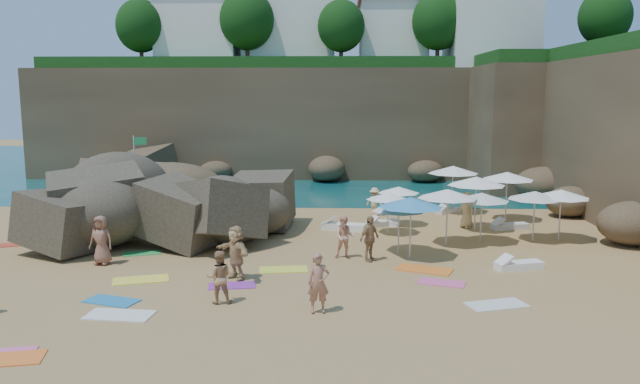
{
  "coord_description": "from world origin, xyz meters",
  "views": [
    {
      "loc": [
        2.71,
        -23.51,
        6.2
      ],
      "look_at": [
        2.0,
        3.0,
        2.0
      ],
      "focal_mm": 35.0,
      "sensor_mm": 36.0,
      "label": 1
    }
  ],
  "objects_px": {
    "lounger_0": "(383,223)",
    "person_stand_4": "(466,210)",
    "person_stand_5": "(98,200)",
    "parasol_1": "(476,181)",
    "person_stand_2": "(374,202)",
    "parasol_2": "(453,170)",
    "rock_outcrop": "(160,236)",
    "flag_pole": "(137,160)",
    "person_stand_3": "(369,239)",
    "person_stand_1": "(219,277)",
    "parasol_0": "(388,196)"
  },
  "relations": [
    {
      "from": "lounger_0",
      "to": "person_stand_4",
      "type": "distance_m",
      "value": 3.94
    },
    {
      "from": "person_stand_4",
      "to": "person_stand_5",
      "type": "xyz_separation_m",
      "value": [
        -18.3,
        2.53,
        -0.06
      ]
    },
    {
      "from": "parasol_1",
      "to": "person_stand_2",
      "type": "bearing_deg",
      "value": 142.61
    },
    {
      "from": "parasol_2",
      "to": "person_stand_4",
      "type": "xyz_separation_m",
      "value": [
        -0.0,
        -3.67,
        -1.44
      ]
    },
    {
      "from": "rock_outcrop",
      "to": "parasol_2",
      "type": "bearing_deg",
      "value": 22.85
    },
    {
      "from": "flag_pole",
      "to": "person_stand_4",
      "type": "relative_size",
      "value": 2.3
    },
    {
      "from": "parasol_1",
      "to": "person_stand_3",
      "type": "xyz_separation_m",
      "value": [
        -5.1,
        -5.45,
        -1.41
      ]
    },
    {
      "from": "lounger_0",
      "to": "person_stand_5",
      "type": "relative_size",
      "value": 1.05
    },
    {
      "from": "person_stand_2",
      "to": "person_stand_4",
      "type": "height_order",
      "value": "person_stand_4"
    },
    {
      "from": "parasol_2",
      "to": "lounger_0",
      "type": "relative_size",
      "value": 1.61
    },
    {
      "from": "rock_outcrop",
      "to": "parasol_1",
      "type": "xyz_separation_m",
      "value": [
        14.1,
        1.58,
        2.27
      ]
    },
    {
      "from": "person_stand_1",
      "to": "person_stand_4",
      "type": "xyz_separation_m",
      "value": [
        9.55,
        10.89,
        0.03
      ]
    },
    {
      "from": "parasol_0",
      "to": "person_stand_4",
      "type": "relative_size",
      "value": 1.18
    },
    {
      "from": "parasol_0",
      "to": "person_stand_2",
      "type": "bearing_deg",
      "value": 94.64
    },
    {
      "from": "flag_pole",
      "to": "person_stand_2",
      "type": "distance_m",
      "value": 13.97
    },
    {
      "from": "rock_outcrop",
      "to": "person_stand_3",
      "type": "height_order",
      "value": "rock_outcrop"
    },
    {
      "from": "person_stand_4",
      "to": "lounger_0",
      "type": "bearing_deg",
      "value": -131.9
    },
    {
      "from": "rock_outcrop",
      "to": "person_stand_5",
      "type": "relative_size",
      "value": 5.94
    },
    {
      "from": "rock_outcrop",
      "to": "flag_pole",
      "type": "bearing_deg",
      "value": 113.05
    },
    {
      "from": "person_stand_3",
      "to": "person_stand_5",
      "type": "distance_m",
      "value": 15.96
    },
    {
      "from": "flag_pole",
      "to": "person_stand_5",
      "type": "distance_m",
      "value": 4.34
    },
    {
      "from": "flag_pole",
      "to": "person_stand_5",
      "type": "xyz_separation_m",
      "value": [
        -0.82,
        -3.92,
        -1.67
      ]
    },
    {
      "from": "flag_pole",
      "to": "person_stand_1",
      "type": "bearing_deg",
      "value": -65.41
    },
    {
      "from": "lounger_0",
      "to": "person_stand_1",
      "type": "xyz_separation_m",
      "value": [
        -5.68,
        -11.1,
        0.68
      ]
    },
    {
      "from": "person_stand_2",
      "to": "person_stand_3",
      "type": "relative_size",
      "value": 0.84
    },
    {
      "from": "rock_outcrop",
      "to": "person_stand_5",
      "type": "xyz_separation_m",
      "value": [
        -4.48,
        4.69,
        0.77
      ]
    },
    {
      "from": "flag_pole",
      "to": "person_stand_3",
      "type": "distance_m",
      "value": 17.84
    },
    {
      "from": "parasol_2",
      "to": "person_stand_3",
      "type": "relative_size",
      "value": 1.52
    },
    {
      "from": "person_stand_1",
      "to": "person_stand_2",
      "type": "relative_size",
      "value": 1.11
    },
    {
      "from": "flag_pole",
      "to": "person_stand_1",
      "type": "xyz_separation_m",
      "value": [
        7.93,
        -17.34,
        -1.64
      ]
    },
    {
      "from": "person_stand_3",
      "to": "lounger_0",
      "type": "bearing_deg",
      "value": 33.52
    },
    {
      "from": "rock_outcrop",
      "to": "parasol_0",
      "type": "xyz_separation_m",
      "value": [
        10.05,
        0.72,
        1.7
      ]
    },
    {
      "from": "rock_outcrop",
      "to": "person_stand_5",
      "type": "height_order",
      "value": "rock_outcrop"
    },
    {
      "from": "parasol_0",
      "to": "person_stand_5",
      "type": "bearing_deg",
      "value": 164.73
    },
    {
      "from": "parasol_2",
      "to": "person_stand_2",
      "type": "relative_size",
      "value": 1.81
    },
    {
      "from": "person_stand_1",
      "to": "parasol_0",
      "type": "bearing_deg",
      "value": -129.71
    },
    {
      "from": "person_stand_5",
      "to": "flag_pole",
      "type": "bearing_deg",
      "value": 51.6
    },
    {
      "from": "person_stand_2",
      "to": "person_stand_3",
      "type": "height_order",
      "value": "person_stand_3"
    },
    {
      "from": "parasol_1",
      "to": "person_stand_2",
      "type": "distance_m",
      "value": 5.74
    },
    {
      "from": "rock_outcrop",
      "to": "parasol_1",
      "type": "height_order",
      "value": "parasol_1"
    },
    {
      "from": "person_stand_3",
      "to": "person_stand_4",
      "type": "bearing_deg",
      "value": 3.61
    },
    {
      "from": "parasol_0",
      "to": "parasol_1",
      "type": "xyz_separation_m",
      "value": [
        4.05,
        0.86,
        0.57
      ]
    },
    {
      "from": "person_stand_1",
      "to": "lounger_0",
      "type": "bearing_deg",
      "value": -125.39
    },
    {
      "from": "flag_pole",
      "to": "person_stand_5",
      "type": "height_order",
      "value": "flag_pole"
    },
    {
      "from": "person_stand_1",
      "to": "person_stand_3",
      "type": "bearing_deg",
      "value": -142.47
    },
    {
      "from": "parasol_0",
      "to": "person_stand_3",
      "type": "distance_m",
      "value": 4.79
    },
    {
      "from": "parasol_2",
      "to": "person_stand_2",
      "type": "distance_m",
      "value": 4.49
    },
    {
      "from": "lounger_0",
      "to": "person_stand_4",
      "type": "bearing_deg",
      "value": -31.14
    },
    {
      "from": "person_stand_2",
      "to": "person_stand_3",
      "type": "distance_m",
      "value": 8.84
    },
    {
      "from": "flag_pole",
      "to": "person_stand_3",
      "type": "height_order",
      "value": "flag_pole"
    }
  ]
}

